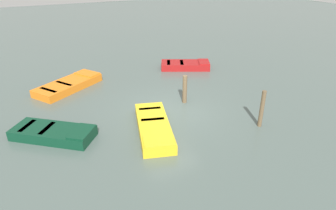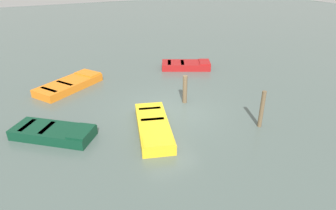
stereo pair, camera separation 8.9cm
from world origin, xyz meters
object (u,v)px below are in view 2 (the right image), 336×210
(rowboat_dark_green, at_px, (54,132))
(rowboat_red, at_px, (186,65))
(mooring_piling_mid_right, at_px, (185,89))
(mooring_piling_mid_left, at_px, (262,109))
(rowboat_orange, at_px, (69,84))
(rowboat_yellow, at_px, (153,127))

(rowboat_dark_green, height_order, rowboat_red, same)
(rowboat_red, bearing_deg, rowboat_dark_green, -124.55)
(mooring_piling_mid_right, height_order, mooring_piling_mid_left, mooring_piling_mid_left)
(rowboat_dark_green, distance_m, rowboat_red, 9.88)
(rowboat_dark_green, bearing_deg, rowboat_orange, 112.66)
(rowboat_yellow, xyz_separation_m, mooring_piling_mid_left, (-1.49, -4.14, 0.58))
(mooring_piling_mid_left, bearing_deg, rowboat_dark_green, 70.65)
(mooring_piling_mid_right, distance_m, mooring_piling_mid_left, 3.77)
(rowboat_orange, relative_size, mooring_piling_mid_right, 2.79)
(rowboat_orange, bearing_deg, rowboat_yellow, -102.28)
(rowboat_dark_green, bearing_deg, rowboat_red, 68.22)
(rowboat_red, height_order, mooring_piling_mid_right, mooring_piling_mid_right)
(rowboat_red, bearing_deg, rowboat_orange, -153.45)
(rowboat_yellow, relative_size, mooring_piling_mid_right, 2.77)
(rowboat_dark_green, relative_size, mooring_piling_mid_left, 2.04)
(mooring_piling_mid_right, bearing_deg, rowboat_orange, 48.60)
(rowboat_red, xyz_separation_m, rowboat_orange, (-0.18, 7.22, -0.00))
(rowboat_orange, bearing_deg, rowboat_dark_green, -138.86)
(rowboat_yellow, xyz_separation_m, rowboat_red, (6.23, -4.85, 0.00))
(rowboat_yellow, height_order, rowboat_red, same)
(rowboat_dark_green, relative_size, rowboat_yellow, 0.85)
(rowboat_dark_green, xyz_separation_m, rowboat_red, (4.98, -8.53, 0.00))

